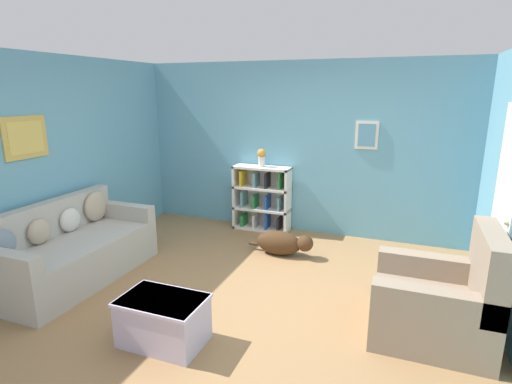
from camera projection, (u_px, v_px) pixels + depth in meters
name	position (u px, v px, depth m)	size (l,w,h in m)	color
ground_plane	(243.00, 292.00, 4.41)	(14.00, 14.00, 0.00)	#997047
wall_back	(299.00, 148.00, 6.12)	(5.60, 0.13, 2.60)	#609EB7
wall_left	(54.00, 162.00, 4.97)	(0.13, 5.00, 2.60)	#609EB7
couch	(72.00, 251.00, 4.69)	(0.92, 1.92, 0.89)	#ADA89E
bookshelf	(262.00, 198.00, 6.32)	(0.90, 0.31, 1.02)	silver
recliner_chair	(441.00, 302.00, 3.54)	(0.99, 0.92, 1.04)	gray
coffee_table	(163.00, 319.00, 3.48)	(0.74, 0.48, 0.43)	#BCB2D1
dog	(282.00, 243.00, 5.38)	(0.93, 0.30, 0.33)	#472D19
vase	(262.00, 157.00, 6.14)	(0.13, 0.13, 0.28)	silver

